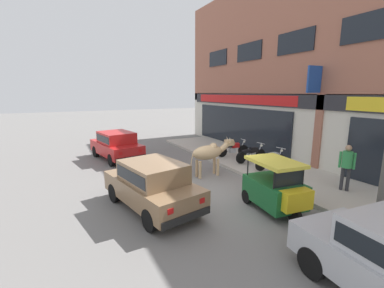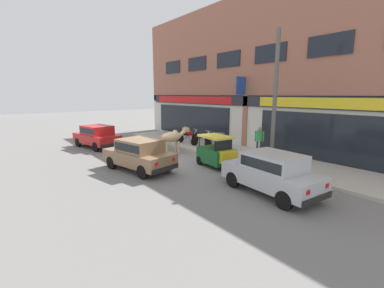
% 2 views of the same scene
% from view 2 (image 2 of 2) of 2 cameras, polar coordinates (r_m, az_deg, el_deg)
% --- Properties ---
extents(ground_plane, '(90.00, 90.00, 0.00)m').
position_cam_2_polar(ground_plane, '(13.57, -3.90, -3.86)').
color(ground_plane, slate).
extents(sidewalk, '(19.00, 3.39, 0.14)m').
position_cam_2_polar(sidewalk, '(16.02, 7.61, -1.38)').
color(sidewalk, '#B7AFA3').
rests_on(sidewalk, ground).
extents(shop_building, '(23.00, 1.40, 9.59)m').
position_cam_2_polar(shop_building, '(17.16, 12.68, 14.45)').
color(shop_building, '#9E604C').
rests_on(shop_building, ground).
extents(cow, '(0.52, 2.15, 1.61)m').
position_cam_2_polar(cow, '(15.18, -4.31, 1.60)').
color(cow, tan).
rests_on(cow, ground).
extents(car_0, '(3.80, 2.23, 1.46)m').
position_cam_2_polar(car_0, '(18.05, -20.37, 1.83)').
color(car_0, black).
rests_on(car_0, ground).
extents(car_1, '(3.81, 2.25, 1.46)m').
position_cam_2_polar(car_1, '(12.05, -11.66, -1.98)').
color(car_1, black).
rests_on(car_1, ground).
extents(car_2, '(3.72, 1.91, 1.46)m').
position_cam_2_polar(car_2, '(9.49, 17.33, -5.78)').
color(car_2, black).
rests_on(car_2, ground).
extents(auto_rickshaw, '(2.06, 1.37, 1.52)m').
position_cam_2_polar(auto_rickshaw, '(12.45, 5.54, -2.11)').
color(auto_rickshaw, black).
rests_on(auto_rickshaw, ground).
extents(motorcycle_0, '(0.61, 1.80, 0.88)m').
position_cam_2_polar(motorcycle_0, '(18.26, -0.91, 1.69)').
color(motorcycle_0, black).
rests_on(motorcycle_0, sidewalk).
extents(motorcycle_1, '(0.52, 1.81, 0.88)m').
position_cam_2_polar(motorcycle_1, '(17.31, 2.10, 1.17)').
color(motorcycle_1, black).
rests_on(motorcycle_1, sidewalk).
extents(motorcycle_2, '(0.52, 1.81, 0.88)m').
position_cam_2_polar(motorcycle_2, '(16.37, 5.13, 0.57)').
color(motorcycle_2, black).
rests_on(motorcycle_2, sidewalk).
extents(pedestrian, '(0.44, 0.32, 1.60)m').
position_cam_2_polar(pedestrian, '(14.51, 14.73, 1.31)').
color(pedestrian, '#2D2D33').
rests_on(pedestrian, sidewalk).
extents(utility_pole, '(0.18, 0.18, 6.07)m').
position_cam_2_polar(utility_pole, '(11.96, 17.90, 9.04)').
color(utility_pole, '#595651').
rests_on(utility_pole, sidewalk).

